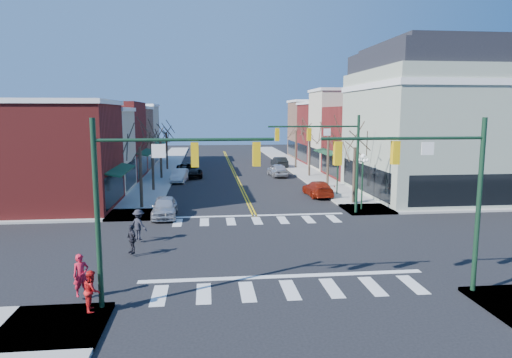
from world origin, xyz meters
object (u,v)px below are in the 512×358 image
object	(u,v)px
pedestrian_red_a	(81,275)
pedestrian_red_b	(92,290)
lamppost_corner	(363,172)
car_left_near	(165,207)
pedestrian_dark_a	(132,239)
car_left_mid	(180,176)
car_right_near	(318,189)
car_right_far	(279,162)
lamppost_midblock	(338,163)
car_right_mid	(278,170)
victorian_corner	(432,121)
car_left_far	(189,170)
pedestrian_dark_b	(139,225)

from	to	relation	value
pedestrian_red_a	pedestrian_red_b	world-z (taller)	pedestrian_red_a
lamppost_corner	car_left_near	xyz separation A→B (m)	(-14.60, -0.50, -2.23)
pedestrian_dark_a	car_left_mid	bearing A→B (deg)	143.26
car_left_near	car_left_mid	world-z (taller)	car_left_near
lamppost_corner	car_right_near	distance (m)	6.93
car_left_mid	car_right_far	world-z (taller)	car_right_far
lamppost_midblock	car_right_far	distance (m)	21.39
lamppost_corner	car_left_near	world-z (taller)	lamppost_corner
car_right_far	car_left_mid	bearing A→B (deg)	38.42
pedestrian_dark_a	lamppost_midblock	bearing A→B (deg)	101.22
lamppost_midblock	pedestrian_red_a	xyz separation A→B (m)	(-16.62, -21.22, -1.96)
car_left_near	pedestrian_red_a	xyz separation A→B (m)	(-2.02, -14.22, 0.27)
pedestrian_red_a	pedestrian_dark_a	distance (m)	5.52
pedestrian_red_b	car_right_mid	bearing A→B (deg)	-31.58
victorian_corner	pedestrian_dark_a	size ratio (longest dim) A/B	9.35
car_left_far	car_right_far	bearing A→B (deg)	26.86
victorian_corner	car_left_near	world-z (taller)	victorian_corner
victorian_corner	lamppost_corner	distance (m)	10.89
lamppost_midblock	lamppost_corner	bearing A→B (deg)	-90.00
car_left_far	pedestrian_red_a	world-z (taller)	pedestrian_red_a
car_left_far	car_right_near	world-z (taller)	car_left_far
pedestrian_red_b	pedestrian_dark_b	size ratio (longest dim) A/B	0.86
victorian_corner	car_left_far	xyz separation A→B (m)	(-21.88, 13.84, -5.86)
pedestrian_red_a	car_right_near	bearing A→B (deg)	23.35
car_left_far	car_right_near	size ratio (longest dim) A/B	1.22
car_left_mid	car_right_near	size ratio (longest dim) A/B	0.89
car_right_far	pedestrian_dark_a	size ratio (longest dim) A/B	2.85
lamppost_midblock	car_right_mid	xyz separation A→B (m)	(-3.40, 12.63, -2.20)
car_left_far	car_right_near	bearing A→B (deg)	-55.83
victorian_corner	car_right_mid	bearing A→B (deg)	131.71
lamppost_corner	car_right_near	size ratio (longest dim) A/B	0.92
pedestrian_dark_a	pedestrian_dark_b	distance (m)	2.58
lamppost_corner	car_left_far	distance (m)	24.14
pedestrian_red_b	car_left_far	bearing A→B (deg)	-15.76
victorian_corner	car_right_mid	xyz separation A→B (m)	(-11.70, 13.13, -5.90)
victorian_corner	pedestrian_red_b	xyz separation A→B (m)	(-24.17, -22.17, -5.75)
car_left_far	car_right_far	distance (m)	14.16
lamppost_midblock	car_left_near	bearing A→B (deg)	-154.38
lamppost_midblock	car_left_near	xyz separation A→B (m)	(-14.60, -7.00, -2.23)
car_right_mid	pedestrian_dark_a	xyz separation A→B (m)	(-12.10, -28.45, 0.15)
pedestrian_dark_b	car_left_mid	bearing A→B (deg)	-51.77
car_left_far	pedestrian_red_a	xyz separation A→B (m)	(-3.04, -34.56, 0.20)
car_left_near	pedestrian_dark_b	distance (m)	6.32
car_right_mid	pedestrian_red_a	world-z (taller)	pedestrian_red_a
lamppost_midblock	car_left_mid	bearing A→B (deg)	146.60
car_left_mid	car_right_near	world-z (taller)	car_left_mid
victorian_corner	car_right_near	xyz separation A→B (m)	(-10.10, 0.29, -5.97)
pedestrian_red_b	car_left_near	bearing A→B (deg)	-16.76
car_left_near	car_left_mid	xyz separation A→B (m)	(0.15, 16.53, -0.04)
car_left_mid	pedestrian_dark_a	distance (m)	25.37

